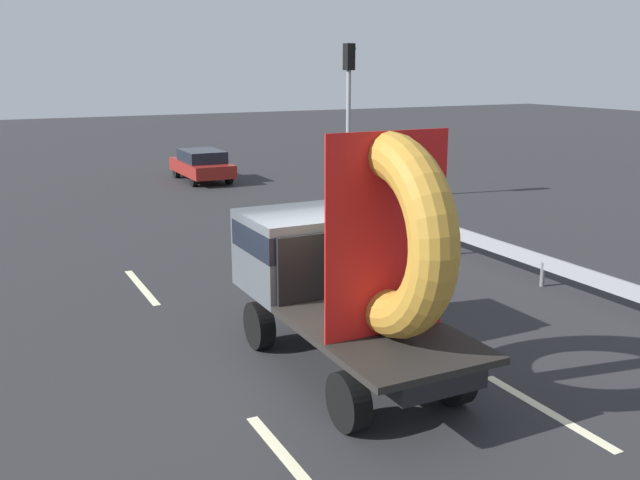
# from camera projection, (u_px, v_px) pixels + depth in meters

# --- Properties ---
(ground_plane) EXTENTS (120.00, 120.00, 0.00)m
(ground_plane) POSITION_uv_depth(u_px,v_px,m) (316.00, 361.00, 11.61)
(ground_plane) COLOR #28282B
(flatbed_truck) EXTENTS (2.02, 5.01, 3.88)m
(flatbed_truck) POSITION_uv_depth(u_px,v_px,m) (341.00, 261.00, 10.95)
(flatbed_truck) COLOR black
(flatbed_truck) RESTS_ON ground_plane
(distant_sedan) EXTENTS (1.70, 3.97, 1.29)m
(distant_sedan) POSITION_uv_depth(u_px,v_px,m) (202.00, 164.00, 29.56)
(distant_sedan) COLOR black
(distant_sedan) RESTS_ON ground_plane
(traffic_light) EXTENTS (0.42, 0.36, 5.46)m
(traffic_light) POSITION_uv_depth(u_px,v_px,m) (349.00, 99.00, 24.68)
(traffic_light) COLOR gray
(traffic_light) RESTS_ON ground_plane
(guardrail) EXTENTS (0.10, 12.20, 0.71)m
(guardrail) POSITION_uv_depth(u_px,v_px,m) (497.00, 248.00, 16.73)
(guardrail) COLOR gray
(guardrail) RESTS_ON ground_plane
(lane_dash_left_near) EXTENTS (0.16, 2.61, 0.01)m
(lane_dash_left_near) POSITION_uv_depth(u_px,v_px,m) (291.00, 464.00, 8.61)
(lane_dash_left_near) COLOR beige
(lane_dash_left_near) RESTS_ON ground_plane
(lane_dash_left_far) EXTENTS (0.16, 2.76, 0.01)m
(lane_dash_left_far) POSITION_uv_depth(u_px,v_px,m) (142.00, 287.00, 15.48)
(lane_dash_left_far) COLOR beige
(lane_dash_left_far) RESTS_ON ground_plane
(lane_dash_right_near) EXTENTS (0.16, 2.50, 0.01)m
(lane_dash_right_near) POSITION_uv_depth(u_px,v_px,m) (547.00, 411.00, 9.93)
(lane_dash_right_near) COLOR beige
(lane_dash_right_near) RESTS_ON ground_plane
(lane_dash_right_far) EXTENTS (0.16, 2.49, 0.01)m
(lane_dash_right_far) POSITION_uv_depth(u_px,v_px,m) (305.00, 270.00, 16.77)
(lane_dash_right_far) COLOR beige
(lane_dash_right_far) RESTS_ON ground_plane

